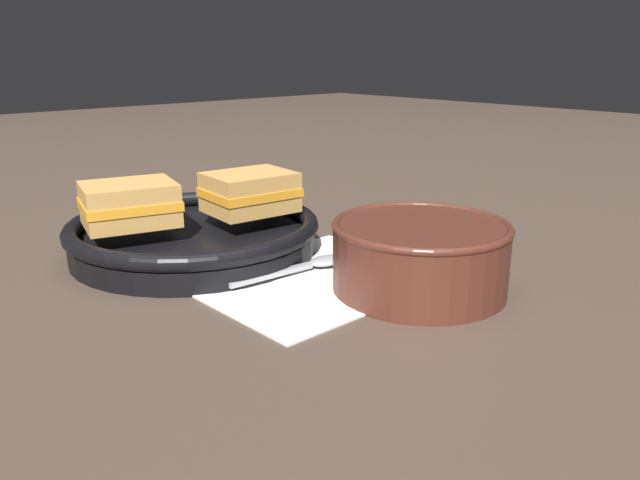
{
  "coord_description": "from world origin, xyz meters",
  "views": [
    {
      "loc": [
        -0.4,
        -0.44,
        0.23
      ],
      "look_at": [
        0.02,
        0.01,
        0.04
      ],
      "focal_mm": 35.0,
      "sensor_mm": 36.0,
      "label": 1
    }
  ],
  "objects_px": {
    "sandwich_near_left": "(250,192)",
    "sandwich_near_right": "(130,204)",
    "skillet": "(194,235)",
    "spoon": "(313,264)",
    "soup_bowl": "(420,252)"
  },
  "relations": [
    {
      "from": "spoon",
      "to": "skillet",
      "type": "xyz_separation_m",
      "value": [
        -0.06,
        0.14,
        0.01
      ]
    },
    {
      "from": "skillet",
      "to": "spoon",
      "type": "bearing_deg",
      "value": -67.4
    },
    {
      "from": "soup_bowl",
      "to": "sandwich_near_right",
      "type": "xyz_separation_m",
      "value": [
        -0.16,
        0.27,
        0.03
      ]
    },
    {
      "from": "spoon",
      "to": "sandwich_near_left",
      "type": "bearing_deg",
      "value": 91.13
    },
    {
      "from": "spoon",
      "to": "sandwich_near_right",
      "type": "distance_m",
      "value": 0.21
    },
    {
      "from": "sandwich_near_right",
      "to": "soup_bowl",
      "type": "bearing_deg",
      "value": -58.88
    },
    {
      "from": "skillet",
      "to": "soup_bowl",
      "type": "bearing_deg",
      "value": -68.63
    },
    {
      "from": "soup_bowl",
      "to": "sandwich_near_right",
      "type": "relative_size",
      "value": 1.47
    },
    {
      "from": "skillet",
      "to": "sandwich_near_left",
      "type": "relative_size",
      "value": 2.69
    },
    {
      "from": "sandwich_near_left",
      "to": "sandwich_near_right",
      "type": "relative_size",
      "value": 0.91
    },
    {
      "from": "sandwich_near_left",
      "to": "sandwich_near_right",
      "type": "xyz_separation_m",
      "value": [
        -0.13,
        0.04,
        0.0
      ]
    },
    {
      "from": "spoon",
      "to": "skillet",
      "type": "distance_m",
      "value": 0.15
    },
    {
      "from": "skillet",
      "to": "sandwich_near_left",
      "type": "xyz_separation_m",
      "value": [
        0.07,
        -0.02,
        0.04
      ]
    },
    {
      "from": "soup_bowl",
      "to": "sandwich_near_left",
      "type": "distance_m",
      "value": 0.23
    },
    {
      "from": "soup_bowl",
      "to": "spoon",
      "type": "xyz_separation_m",
      "value": [
        -0.04,
        0.11,
        -0.03
      ]
    }
  ]
}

